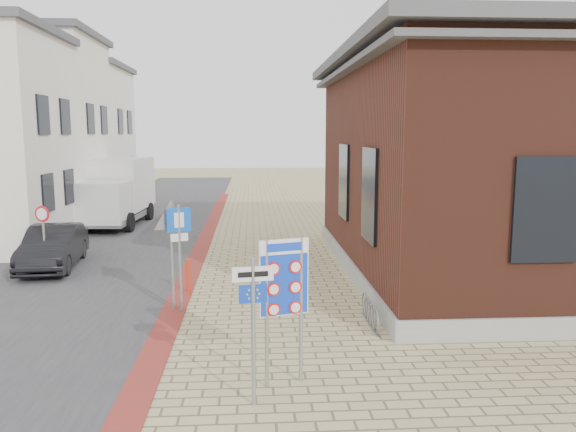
{
  "coord_description": "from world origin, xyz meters",
  "views": [
    {
      "loc": [
        -0.03,
        -10.08,
        4.38
      ],
      "look_at": [
        0.91,
        4.49,
        2.2
      ],
      "focal_mm": 35.0,
      "sensor_mm": 36.0,
      "label": 1
    }
  ],
  "objects_px": {
    "parking_sign": "(179,239)",
    "sedan": "(53,247)",
    "essen_sign": "(253,308)",
    "border_sign": "(284,281)",
    "bollard": "(188,276)",
    "box_truck": "(115,191)"
  },
  "relations": [
    {
      "from": "parking_sign",
      "to": "sedan",
      "type": "bearing_deg",
      "value": 112.51
    },
    {
      "from": "essen_sign",
      "to": "border_sign",
      "type": "bearing_deg",
      "value": 44.69
    },
    {
      "from": "bollard",
      "to": "sedan",
      "type": "bearing_deg",
      "value": 145.33
    },
    {
      "from": "sedan",
      "to": "box_truck",
      "type": "height_order",
      "value": "box_truck"
    },
    {
      "from": "border_sign",
      "to": "bollard",
      "type": "xyz_separation_m",
      "value": [
        -2.3,
        5.77,
        -1.38
      ]
    },
    {
      "from": "essen_sign",
      "to": "bollard",
      "type": "bearing_deg",
      "value": 96.08
    },
    {
      "from": "parking_sign",
      "to": "border_sign",
      "type": "bearing_deg",
      "value": -82.8
    },
    {
      "from": "essen_sign",
      "to": "box_truck",
      "type": "bearing_deg",
      "value": 100.29
    },
    {
      "from": "box_truck",
      "to": "bollard",
      "type": "height_order",
      "value": "box_truck"
    },
    {
      "from": "sedan",
      "to": "box_truck",
      "type": "relative_size",
      "value": 0.68
    },
    {
      "from": "box_truck",
      "to": "bollard",
      "type": "bearing_deg",
      "value": -64.55
    },
    {
      "from": "box_truck",
      "to": "bollard",
      "type": "relative_size",
      "value": 6.47
    },
    {
      "from": "sedan",
      "to": "border_sign",
      "type": "relative_size",
      "value": 1.62
    },
    {
      "from": "essen_sign",
      "to": "bollard",
      "type": "height_order",
      "value": "essen_sign"
    },
    {
      "from": "box_truck",
      "to": "parking_sign",
      "type": "bearing_deg",
      "value": -66.92
    },
    {
      "from": "sedan",
      "to": "parking_sign",
      "type": "distance_m",
      "value": 6.85
    },
    {
      "from": "box_truck",
      "to": "border_sign",
      "type": "xyz_separation_m",
      "value": [
        6.99,
        -17.58,
        0.24
      ]
    },
    {
      "from": "bollard",
      "to": "parking_sign",
      "type": "bearing_deg",
      "value": -90.0
    },
    {
      "from": "essen_sign",
      "to": "bollard",
      "type": "xyz_separation_m",
      "value": [
        -1.77,
        6.5,
        -1.15
      ]
    },
    {
      "from": "sedan",
      "to": "essen_sign",
      "type": "height_order",
      "value": "essen_sign"
    },
    {
      "from": "box_truck",
      "to": "border_sign",
      "type": "distance_m",
      "value": 18.91
    },
    {
      "from": "border_sign",
      "to": "parking_sign",
      "type": "relative_size",
      "value": 0.97
    }
  ]
}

